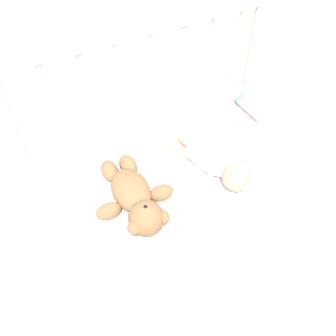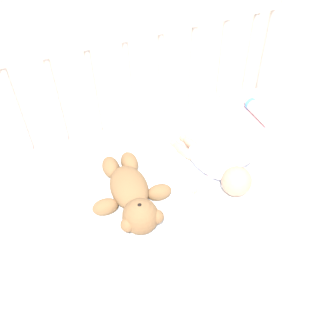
# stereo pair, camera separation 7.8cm
# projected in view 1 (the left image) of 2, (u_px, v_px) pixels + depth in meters

# --- Properties ---
(ground_plane) EXTENTS (12.00, 12.00, 0.00)m
(ground_plane) POSITION_uv_depth(u_px,v_px,m) (167.00, 249.00, 1.68)
(ground_plane) COLOR #C6B293
(crib_mattress) EXTENTS (1.31, 0.68, 0.48)m
(crib_mattress) POSITION_uv_depth(u_px,v_px,m) (167.00, 218.00, 1.51)
(crib_mattress) COLOR #EDB7C6
(crib_mattress) RESTS_ON ground_plane
(crib_rail) EXTENTS (1.31, 0.04, 0.87)m
(crib_rail) POSITION_uv_depth(u_px,v_px,m) (122.00, 94.00, 1.45)
(crib_rail) COLOR beige
(crib_rail) RESTS_ON ground_plane
(blanket) EXTENTS (0.78, 0.50, 0.01)m
(blanket) POSITION_uv_depth(u_px,v_px,m) (173.00, 180.00, 1.33)
(blanket) COLOR white
(blanket) RESTS_ON crib_mattress
(teddy_bear) EXTENTS (0.27, 0.37, 0.12)m
(teddy_bear) POSITION_uv_depth(u_px,v_px,m) (135.00, 197.00, 1.22)
(teddy_bear) COLOR olive
(teddy_bear) RESTS_ON crib_mattress
(baby) EXTENTS (0.29, 0.37, 0.10)m
(baby) POSITION_uv_depth(u_px,v_px,m) (215.00, 164.00, 1.33)
(baby) COLOR white
(baby) RESTS_ON crib_mattress
(baby_bottle) EXTENTS (0.05, 0.17, 0.05)m
(baby_bottle) POSITION_uv_depth(u_px,v_px,m) (249.00, 106.00, 1.59)
(baby_bottle) COLOR #F4E5CC
(baby_bottle) RESTS_ON crib_mattress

